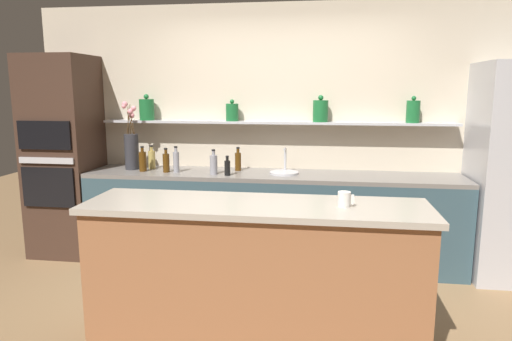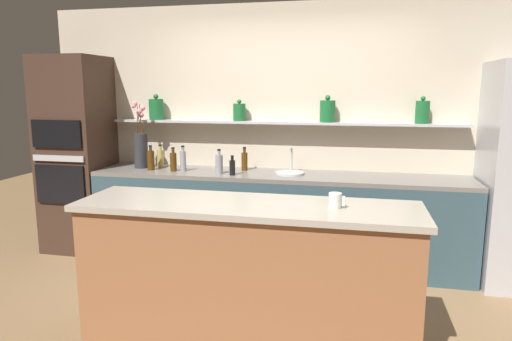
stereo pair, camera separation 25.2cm
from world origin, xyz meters
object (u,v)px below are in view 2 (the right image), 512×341
at_px(bottle_spirit_3, 161,158).
at_px(bottle_spirit_5, 173,161).
at_px(oven_tower, 77,155).
at_px(coffee_mug, 335,201).
at_px(sink_fixture, 290,172).
at_px(bottle_spirit_6, 244,161).
at_px(bottle_sauce_4, 232,167).
at_px(bottle_spirit_1, 183,160).
at_px(bottle_spirit_2, 219,164).
at_px(flower_vase, 141,146).
at_px(bottle_spirit_0, 151,160).

xyz_separation_m(bottle_spirit_3, bottle_spirit_5, (0.22, -0.19, 0.00)).
bearing_deg(bottle_spirit_5, oven_tower, 176.07).
height_order(bottle_spirit_5, coffee_mug, bottle_spirit_5).
relative_size(bottle_spirit_3, bottle_spirit_5, 1.00).
xyz_separation_m(sink_fixture, bottle_spirit_6, (-0.48, 0.10, 0.08)).
xyz_separation_m(bottle_sauce_4, bottle_spirit_5, (-0.64, 0.09, 0.02)).
height_order(bottle_spirit_1, bottle_spirit_2, bottle_spirit_1).
height_order(bottle_spirit_2, bottle_spirit_6, bottle_spirit_2).
relative_size(oven_tower, sink_fixture, 7.27).
distance_m(flower_vase, bottle_spirit_6, 1.12).
distance_m(bottle_spirit_3, bottle_spirit_6, 0.92).
relative_size(bottle_sauce_4, coffee_mug, 1.91).
bearing_deg(bottle_spirit_6, coffee_mug, -59.98).
height_order(oven_tower, bottle_spirit_5, oven_tower).
bearing_deg(bottle_spirit_3, bottle_sauce_4, -17.49).
bearing_deg(bottle_spirit_3, sink_fixture, -3.86).
bearing_deg(oven_tower, flower_vase, 3.25).
bearing_deg(bottle_spirit_6, bottle_spirit_0, -169.35).
height_order(flower_vase, coffee_mug, flower_vase).
xyz_separation_m(oven_tower, bottle_spirit_5, (1.15, -0.08, -0.02)).
bearing_deg(bottle_spirit_2, sink_fixture, 11.49).
height_order(flower_vase, bottle_spirit_1, flower_vase).
xyz_separation_m(oven_tower, bottle_spirit_1, (1.24, -0.06, -0.01)).
relative_size(bottle_spirit_0, bottle_spirit_6, 1.06).
distance_m(bottle_spirit_2, bottle_spirit_5, 0.50).
height_order(bottle_spirit_1, bottle_sauce_4, bottle_spirit_1).
bearing_deg(bottle_spirit_6, bottle_spirit_2, -129.45).
xyz_separation_m(bottle_spirit_2, bottle_spirit_5, (-0.50, 0.05, 0.00)).
bearing_deg(coffee_mug, oven_tower, 150.56).
bearing_deg(bottle_spirit_0, flower_vase, 146.48).
xyz_separation_m(oven_tower, bottle_spirit_2, (1.65, -0.13, -0.02)).
relative_size(bottle_spirit_1, bottle_sauce_4, 1.36).
xyz_separation_m(flower_vase, sink_fixture, (1.59, -0.03, -0.20)).
distance_m(oven_tower, bottle_spirit_5, 1.15).
distance_m(bottle_spirit_0, bottle_spirit_3, 0.17).
bearing_deg(sink_fixture, bottle_spirit_5, -175.58).
xyz_separation_m(bottle_spirit_0, bottle_spirit_1, (0.35, 0.00, 0.01)).
height_order(flower_vase, bottle_spirit_2, flower_vase).
bearing_deg(bottle_spirit_3, bottle_spirit_2, -17.93).
relative_size(flower_vase, bottle_sauce_4, 3.64).
bearing_deg(bottle_spirit_3, coffee_mug, -41.79).
bearing_deg(bottle_spirit_2, flower_vase, 169.55).
bearing_deg(bottle_sauce_4, bottle_spirit_0, 173.52).
bearing_deg(coffee_mug, bottle_spirit_6, 120.02).
height_order(bottle_spirit_2, bottle_spirit_3, bottle_spirit_2).
distance_m(oven_tower, bottle_spirit_0, 0.90).
xyz_separation_m(bottle_spirit_2, coffee_mug, (1.19, -1.47, 0.05)).
xyz_separation_m(oven_tower, bottle_spirit_3, (0.92, 0.11, -0.02)).
xyz_separation_m(flower_vase, bottle_spirit_6, (1.11, 0.07, -0.13)).
distance_m(bottle_spirit_0, bottle_spirit_2, 0.75).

